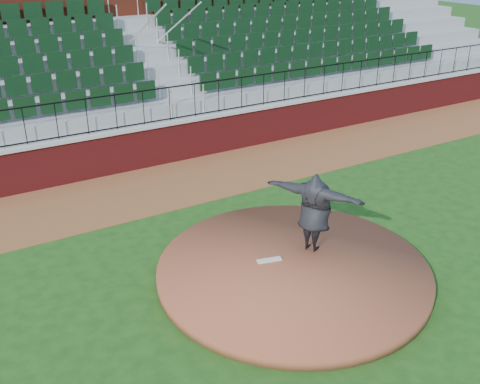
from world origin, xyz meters
name	(u,v)px	position (x,y,z in m)	size (l,w,h in m)	color
ground	(277,276)	(0.00, 0.00, 0.00)	(90.00, 90.00, 0.00)	#1B4513
warning_track	(169,184)	(0.00, 5.40, 0.01)	(34.00, 3.20, 0.01)	brown
field_wall	(146,147)	(0.00, 7.00, 0.60)	(34.00, 0.35, 1.20)	maroon
wall_cap	(145,126)	(0.00, 7.00, 1.25)	(34.00, 0.45, 0.10)	#B7B7B7
wall_railing	(143,108)	(0.00, 7.00, 1.80)	(34.00, 0.05, 1.00)	black
seating_stands	(111,73)	(0.00, 9.72, 2.30)	(34.00, 5.10, 4.60)	gray
concourse_wall	(84,45)	(0.00, 12.52, 2.75)	(34.00, 0.50, 5.50)	maroon
pitchers_mound	(293,271)	(0.27, -0.16, 0.12)	(5.54, 5.54, 0.25)	brown
pitching_rubber	(269,260)	(-0.05, 0.23, 0.27)	(0.51, 0.13, 0.03)	silver
pitcher	(314,212)	(1.02, 0.19, 1.12)	(2.15, 0.58, 1.75)	black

